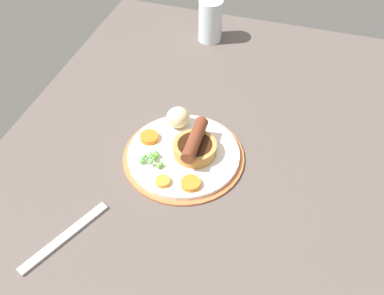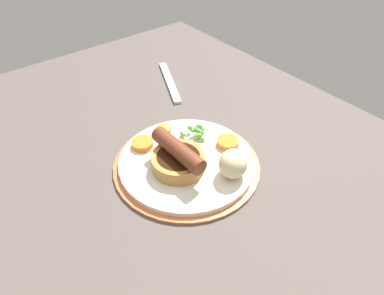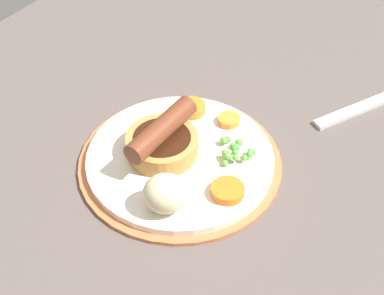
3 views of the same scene
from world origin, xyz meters
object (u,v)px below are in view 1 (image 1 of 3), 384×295
Objects in this scene: fork at (65,237)px; drinking_glass at (210,20)px; carrot_slice_4 at (191,183)px; pea_pile at (152,158)px; dinner_plate at (184,155)px; carrot_slice_0 at (163,181)px; carrot_slice_2 at (149,137)px; potato_chunk_0 at (178,117)px; sausage_pudding at (195,146)px.

fork is 1.60× the size of drinking_glass.
drinking_glass is (51.03, 10.60, 3.69)cm from carrot_slice_4.
pea_pile reaches higher than carrot_slice_4.
dinner_plate is 8.76cm from carrot_slice_0.
carrot_slice_2 reaches higher than carrot_slice_0.
dinner_plate is 27.68cm from fork.
potato_chunk_0 is 1.78× the size of carrot_slice_0.
dinner_plate is at bearing -171.22° from drinking_glass.
sausage_pudding reaches higher than fork.
sausage_pudding is at bearing -20.55° from carrot_slice_0.
carrot_slice_4 is (-7.51, -3.88, 1.35)cm from dinner_plate.
potato_chunk_0 is (11.30, -1.57, 1.34)cm from pea_pile.
potato_chunk_0 is (7.22, 3.55, 3.11)cm from dinner_plate.
drinking_glass is at bearing 4.99° from potato_chunk_0.
sausage_pudding is at bearing -8.30° from fork.
sausage_pudding is 29.52cm from fork.
carrot_slice_0 is (-15.78, -2.26, -1.84)cm from potato_chunk_0.
carrot_slice_2 is at bearing 33.41° from carrot_slice_0.
carrot_slice_2 is 42.18cm from drinking_glass.
fork is at bearing 141.12° from carrot_slice_0.
sausage_pudding is 0.60× the size of fork.
drinking_glass reaches higher than dinner_plate.
carrot_slice_4 is at bearing -152.67° from dinner_plate.
pea_pile is at bearing 1.12° from fork.
fork is at bearing 167.19° from carrot_slice_2.
potato_chunk_0 is at bearing 26.20° from dinner_plate.
fork is at bearing 146.03° from sausage_pudding.
pea_pile is 1.72× the size of carrot_slice_0.
carrot_slice_0 is at bearing -139.48° from pea_pile.
dinner_plate is at bearing -153.80° from potato_chunk_0.
pea_pile is at bearing 128.61° from dinner_plate.
pea_pile reaches higher than fork.
potato_chunk_0 is at bearing 26.78° from carrot_slice_4.
pea_pile is 1.30× the size of carrot_slice_4.
carrot_slice_2 reaches higher than dinner_plate.
sausage_pudding reaches higher than carrot_slice_2.
drinking_glass is (42.87, 8.89, 2.23)cm from sausage_pudding.
carrot_slice_2 and carrot_slice_4 have the same top height.
pea_pile is 1.25× the size of carrot_slice_2.
pea_pile is (-4.09, 5.12, 1.77)cm from dinner_plate.
sausage_pudding is 0.96× the size of drinking_glass.
carrot_slice_2 is 0.34× the size of drinking_glass.
dinner_plate is at bearing -5.26° from fork.
carrot_slice_0 is (-9.22, 3.46, -1.54)cm from sausage_pudding.
carrot_slice_2 reaches higher than fork.
pea_pile reaches higher than dinner_plate.
pea_pile is at bearing -153.27° from carrot_slice_2.
fork is (-24.67, 15.92, -3.08)cm from sausage_pudding.
drinking_glass is at bearing 18.59° from fork.
drinking_glass reaches higher than potato_chunk_0.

